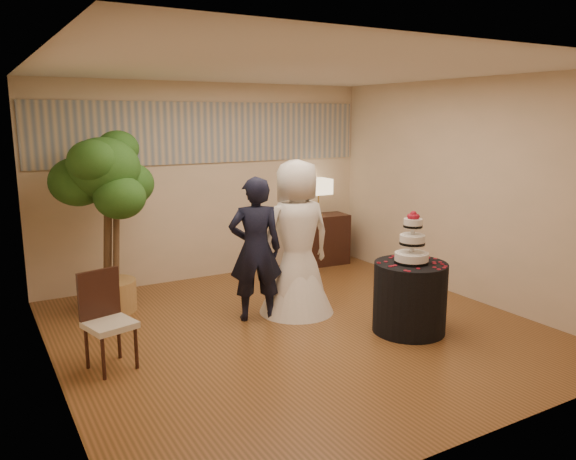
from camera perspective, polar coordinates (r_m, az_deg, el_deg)
floor at (r=6.34m, az=1.04°, el=-10.07°), size 5.00×5.00×0.00m
ceiling at (r=5.92m, az=1.14°, el=16.06°), size 5.00×5.00×0.00m
wall_back at (r=8.19m, az=-8.01°, el=4.86°), size 5.00×0.06×2.80m
wall_front at (r=4.08m, az=19.56°, el=-2.33°), size 5.00×0.06×2.80m
wall_left at (r=5.16m, az=-23.42°, el=0.18°), size 0.06×5.00×2.80m
wall_right at (r=7.56m, az=17.59°, el=3.89°), size 0.06×5.00×2.80m
mural_border at (r=8.12m, az=-8.09°, el=9.76°), size 4.90×0.02×0.85m
groom at (r=6.42m, az=-3.32°, el=-1.97°), size 0.71×0.58×1.67m
bride at (r=6.64m, az=0.89°, el=-0.75°), size 0.92×0.92×1.84m
cake_table at (r=6.30m, az=12.26°, el=-6.71°), size 0.95×0.95×0.78m
wedding_cake at (r=6.13m, az=12.52°, el=-0.72°), size 0.37×0.37×0.57m
console at (r=8.93m, az=3.06°, el=-1.02°), size 0.99×0.49×0.80m
table_lamp at (r=8.81m, az=3.11°, el=3.36°), size 0.33×0.33×0.58m
ficus_tree at (r=6.96m, az=-17.92°, el=0.81°), size 1.47×1.47×2.21m
side_chair at (r=5.51m, az=-17.66°, el=-8.88°), size 0.52×0.54×0.92m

